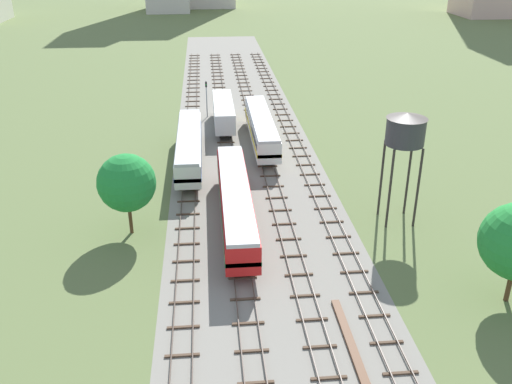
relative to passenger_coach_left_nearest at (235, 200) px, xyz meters
name	(u,v)px	position (x,y,z in m)	size (l,w,h in m)	color
ground_plane	(244,149)	(2.38, 20.91, -2.61)	(480.00, 480.00, 0.00)	#5B6B3D
ballast_bed	(244,149)	(2.38, 20.91, -2.61)	(18.26, 176.00, 0.01)	gray
track_far_left	(191,147)	(-4.75, 21.91, -2.48)	(2.40, 126.00, 0.29)	#47382D
track_left	(226,146)	(0.00, 21.91, -2.48)	(2.40, 126.00, 0.29)	#47382D
track_centre_left	(261,145)	(4.75, 21.91, -2.48)	(2.40, 126.00, 0.29)	#47382D
track_centre	(296,144)	(9.51, 21.91, -2.48)	(2.40, 126.00, 0.29)	#47382D
passenger_coach_left_nearest	(235,200)	(0.00, 0.00, 0.00)	(2.96, 22.00, 3.80)	red
diesel_railcar_far_left_near	(189,145)	(-4.75, 16.00, -0.02)	(2.96, 20.50, 3.80)	white
diesel_railcar_centre_left_mid	(261,126)	(4.75, 22.25, -0.02)	(2.96, 20.50, 3.80)	white
freight_boxcar_left_midfar	(224,111)	(0.01, 30.14, -0.16)	(2.87, 14.00, 3.60)	white
water_tower	(406,131)	(15.97, -0.62, 6.76)	(3.83, 3.83, 11.12)	#2D2826
signal_post_nearest	(206,95)	(-2.38, 35.41, 0.98)	(0.28, 0.47, 5.69)	gray
lineside_tree_0	(127,183)	(-10.06, -0.82, 2.62)	(5.45, 5.45, 7.97)	#4C331E
spare_rail_bundle	(351,344)	(6.95, -18.56, -2.49)	(0.60, 10.00, 0.24)	brown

